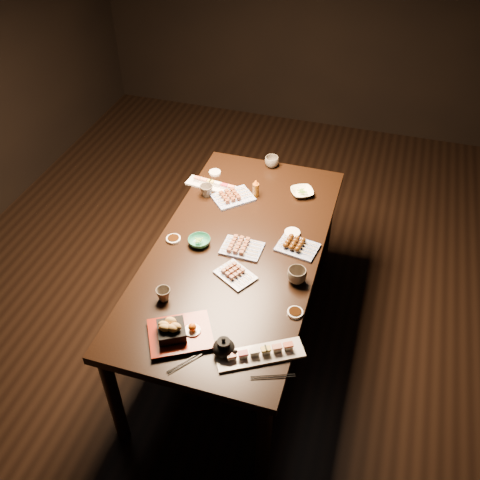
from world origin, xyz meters
name	(u,v)px	position (x,y,z in m)	size (l,w,h in m)	color
ground	(223,287)	(0.00, 0.00, 0.00)	(5.00, 5.00, 0.00)	black
dining_table	(238,295)	(0.22, -0.37, 0.38)	(0.90, 1.80, 0.75)	black
sushi_platter_near	(260,352)	(0.53, -1.02, 0.77)	(0.40, 0.11, 0.05)	white
sushi_platter_far	(214,184)	(-0.09, 0.14, 0.77)	(0.36, 0.10, 0.04)	white
yakitori_plate_center	(242,246)	(0.25, -0.37, 0.78)	(0.22, 0.16, 0.06)	#828EB6
yakitori_plate_right	(235,273)	(0.28, -0.57, 0.78)	(0.20, 0.14, 0.05)	#828EB6
yakitori_plate_left	(233,195)	(0.06, 0.06, 0.78)	(0.24, 0.17, 0.06)	#828EB6
tsukune_plate	(298,245)	(0.54, -0.27, 0.78)	(0.22, 0.16, 0.06)	#828EB6
edamame_bowl_green	(199,241)	(0.01, -0.39, 0.77)	(0.12, 0.12, 0.04)	#297D5C
edamame_bowl_cream	(302,192)	(0.46, 0.23, 0.77)	(0.14, 0.14, 0.03)	#FEF8CF
tempura_tray	(180,329)	(0.15, -1.03, 0.80)	(0.29, 0.23, 0.11)	black
teacup_near_left	(164,294)	(-0.01, -0.83, 0.78)	(0.07, 0.07, 0.07)	brown
teacup_mid_right	(297,276)	(0.59, -0.52, 0.79)	(0.10, 0.10, 0.08)	brown
teacup_far_left	(207,191)	(-0.10, 0.04, 0.79)	(0.08, 0.08, 0.08)	brown
teacup_far_right	(272,162)	(0.20, 0.47, 0.79)	(0.09, 0.09, 0.07)	brown
teapot	(224,346)	(0.37, -1.06, 0.80)	(0.12, 0.12, 0.10)	black
condiment_bottle	(256,188)	(0.19, 0.13, 0.81)	(0.04, 0.04, 0.12)	brown
sauce_dish_west	(173,239)	(-0.14, -0.41, 0.76)	(0.08, 0.08, 0.01)	white
sauce_dish_east	(292,233)	(0.48, -0.16, 0.76)	(0.09, 0.09, 0.02)	white
sauce_dish_se	(295,312)	(0.63, -0.73, 0.76)	(0.08, 0.08, 0.01)	white
sauce_dish_nw	(215,172)	(-0.14, 0.29, 0.76)	(0.08, 0.08, 0.01)	white
chopsticks_near	(189,361)	(0.24, -1.14, 0.75)	(0.22, 0.02, 0.01)	black
chopsticks_se	(273,377)	(0.62, -1.11, 0.75)	(0.20, 0.02, 0.01)	black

